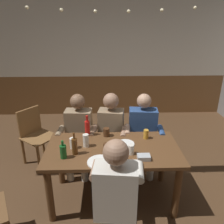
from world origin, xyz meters
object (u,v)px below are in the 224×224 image
pint_glass_1 (86,140)px  pint_glass_2 (106,147)px  pint_glass_0 (106,132)px  bottle_2 (75,146)px  plate_0 (100,162)px  person_1 (110,130)px  person_2 (143,130)px  person_0 (78,131)px  pint_glass_4 (146,134)px  chair_empty_near_right (36,134)px  condiment_caddy (144,157)px  bottle_1 (63,151)px  person_3 (116,189)px  pint_glass_5 (73,143)px  dining_table (113,156)px  pint_glass_3 (131,149)px  plate_1 (126,144)px

pint_glass_1 → pint_glass_2: (0.24, -0.12, -0.03)m
pint_glass_0 → bottle_2: bearing=-130.6°
plate_0 → pint_glass_0: size_ratio=2.47×
plate_0 → person_1: bearing=81.9°
person_2 → pint_glass_0: size_ratio=10.69×
person_0 → pint_glass_4: 1.00m
chair_empty_near_right → pint_glass_2: bearing=86.0°
pint_glass_0 → pint_glass_1: pint_glass_1 is taller
chair_empty_near_right → person_0: bearing=106.9°
condiment_caddy → person_2: bearing=81.0°
bottle_1 → person_3: bearing=-39.0°
person_2 → pint_glass_5: 1.13m
person_0 → pint_glass_4: person_0 is taller
chair_empty_near_right → plate_0: 1.60m
dining_table → pint_glass_1: pint_glass_1 is taller
condiment_caddy → bottle_2: bearing=170.1°
pint_glass_3 → pint_glass_4: size_ratio=0.97×
person_2 → pint_glass_4: 0.44m
person_1 → bottle_1: 0.99m
dining_table → plate_1: plate_1 is taller
chair_empty_near_right → person_3: bearing=75.0°
pint_glass_0 → pint_glass_4: pint_glass_4 is taller
condiment_caddy → plate_1: condiment_caddy is taller
chair_empty_near_right → bottle_2: bottle_2 is taller
person_0 → chair_empty_near_right: person_0 is taller
person_1 → pint_glass_0: bearing=89.4°
condiment_caddy → bottle_1: (-0.87, 0.06, 0.06)m
person_2 → dining_table: bearing=59.2°
dining_table → person_1: 0.63m
pint_glass_5 → condiment_caddy: bearing=-17.9°
dining_table → plate_1: bearing=26.0°
pint_glass_2 → plate_0: bearing=-106.4°
person_2 → condiment_caddy: size_ratio=8.42×
person_3 → chair_empty_near_right: size_ratio=1.40×
plate_0 → plate_1: same height
person_2 → pint_glass_5: (-0.93, -0.62, 0.15)m
bottle_1 → pint_glass_1: size_ratio=1.33×
person_0 → pint_glass_4: bearing=158.7°
dining_table → pint_glass_4: bearing=27.1°
plate_1 → pint_glass_0: pint_glass_0 is taller
person_0 → person_2: (0.94, 0.00, -0.00)m
pint_glass_0 → pint_glass_2: pint_glass_0 is taller
plate_1 → pint_glass_3: pint_glass_3 is taller
pint_glass_5 → pint_glass_4: bearing=13.0°
person_3 → pint_glass_1: person_3 is taller
person_1 → person_3: (0.02, -1.27, 0.02)m
bottle_2 → bottle_1: bearing=-147.4°
person_3 → pint_glass_5: 0.81m
plate_1 → pint_glass_1: (-0.47, -0.03, 0.07)m
pint_glass_3 → pint_glass_1: bearing=160.3°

